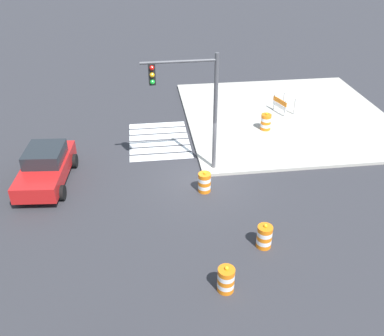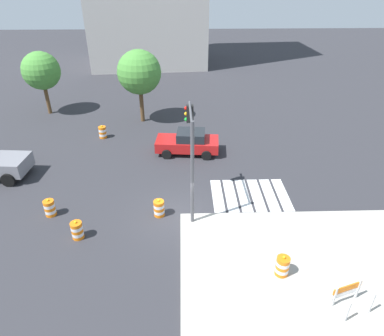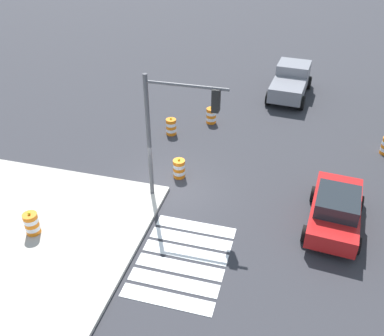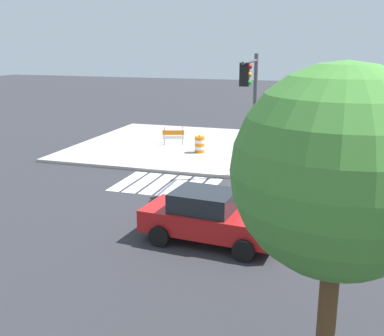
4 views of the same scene
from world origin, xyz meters
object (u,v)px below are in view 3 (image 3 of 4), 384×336
object	(u,v)px
pickup_truck	(291,80)
traffic_barrel_crosswalk_end	(171,127)
sports_car	(336,209)
traffic_barrel_near_corner	(211,116)
traffic_barrel_median_far	(179,168)
traffic_light_pole	(175,119)
traffic_barrel_on_sidewalk	(32,223)

from	to	relation	value
pickup_truck	traffic_barrel_crosswalk_end	xyz separation A→B (m)	(7.21, -5.86, -0.52)
sports_car	traffic_barrel_near_corner	bearing A→B (deg)	-137.51
pickup_truck	traffic_barrel_median_far	distance (m)	11.85
pickup_truck	traffic_barrel_near_corner	world-z (taller)	pickup_truck
traffic_barrel_median_far	traffic_light_pole	distance (m)	3.87
sports_car	traffic_barrel_median_far	world-z (taller)	sports_car
traffic_barrel_crosswalk_end	traffic_light_pole	world-z (taller)	traffic_light_pole
pickup_truck	traffic_barrel_crosswalk_end	bearing A→B (deg)	-39.11
sports_car	traffic_barrel_crosswalk_end	world-z (taller)	sports_car
traffic_barrel_median_far	traffic_barrel_on_sidewalk	distance (m)	6.90
traffic_barrel_near_corner	traffic_barrel_on_sidewalk	xyz separation A→B (m)	(11.12, -4.50, 0.15)
traffic_barrel_near_corner	traffic_barrel_crosswalk_end	world-z (taller)	same
pickup_truck	traffic_barrel_near_corner	bearing A→B (deg)	-37.28
pickup_truck	traffic_light_pole	world-z (taller)	traffic_light_pole
pickup_truck	traffic_barrel_near_corner	distance (m)	6.71
traffic_barrel_near_corner	pickup_truck	bearing A→B (deg)	142.72
pickup_truck	traffic_barrel_on_sidewalk	world-z (taller)	pickup_truck
traffic_barrel_crosswalk_end	traffic_barrel_near_corner	bearing A→B (deg)	136.23
traffic_barrel_near_corner	traffic_barrel_median_far	bearing A→B (deg)	-1.94
traffic_barrel_median_far	traffic_light_pole	size ratio (longest dim) A/B	0.19
sports_car	traffic_barrel_near_corner	distance (m)	10.04
traffic_barrel_crosswalk_end	traffic_barrel_median_far	xyz separation A→B (m)	(3.84, 1.62, 0.00)
traffic_light_pole	pickup_truck	bearing A→B (deg)	163.30
sports_car	traffic_barrel_crosswalk_end	distance (m)	10.21
traffic_barrel_near_corner	traffic_light_pole	distance (m)	8.19
traffic_barrel_crosswalk_end	traffic_light_pole	size ratio (longest dim) A/B	0.19
traffic_barrel_crosswalk_end	traffic_barrel_median_far	distance (m)	4.17
traffic_barrel_near_corner	traffic_barrel_on_sidewalk	world-z (taller)	traffic_barrel_on_sidewalk
traffic_barrel_near_corner	traffic_barrel_crosswalk_end	size ratio (longest dim) A/B	1.00
traffic_barrel_on_sidewalk	traffic_light_pole	bearing A→B (deg)	128.05
traffic_barrel_near_corner	traffic_light_pole	world-z (taller)	traffic_light_pole
traffic_barrel_crosswalk_end	traffic_barrel_median_far	size ratio (longest dim) A/B	1.00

